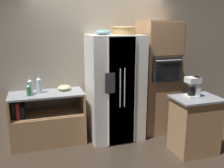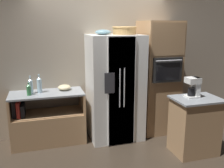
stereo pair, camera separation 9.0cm
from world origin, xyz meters
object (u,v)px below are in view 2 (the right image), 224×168
at_px(wall_oven, 158,78).
at_px(coffee_maker, 194,86).
at_px(fruit_bowl, 103,32).
at_px(mixing_bowl, 64,87).
at_px(wicker_basket, 124,30).
at_px(bottle_short, 39,84).
at_px(refrigerator, 115,88).
at_px(bottle_tall, 29,90).
at_px(bottle_wide, 31,86).

xyz_separation_m(wall_oven, coffee_maker, (0.15, -0.92, 0.04)).
height_order(fruit_bowl, mixing_bowl, fruit_bowl).
distance_m(wicker_basket, bottle_short, 1.73).
xyz_separation_m(wicker_basket, fruit_bowl, (-0.37, 0.03, -0.03)).
relative_size(refrigerator, mixing_bowl, 8.29).
xyz_separation_m(wall_oven, bottle_tall, (-2.33, -0.03, -0.05)).
distance_m(wall_oven, fruit_bowl, 1.36).
bearing_deg(wicker_basket, refrigerator, -164.33).
bearing_deg(refrigerator, fruit_bowl, 156.21).
relative_size(wicker_basket, bottle_short, 1.33).
height_order(bottle_tall, mixing_bowl, bottle_tall).
height_order(bottle_tall, bottle_wide, bottle_wide).
xyz_separation_m(bottle_tall, bottle_short, (0.17, 0.13, 0.04)).
height_order(bottle_wide, coffee_maker, coffee_maker).
bearing_deg(wicker_basket, fruit_bowl, 175.02).
bearing_deg(wicker_basket, bottle_short, 176.10).
bearing_deg(coffee_maker, bottle_short, 156.24).
distance_m(bottle_wide, mixing_bowl, 0.57).
xyz_separation_m(wall_oven, wicker_basket, (-0.69, -0.00, 0.88)).
distance_m(refrigerator, bottle_tall, 1.46).
height_order(bottle_short, bottle_wide, bottle_short).
bearing_deg(bottle_short, bottle_wide, -168.43).
distance_m(refrigerator, bottle_short, 1.31).
relative_size(refrigerator, wicker_basket, 4.41).
height_order(fruit_bowl, bottle_wide, fruit_bowl).
bearing_deg(fruit_bowl, wicker_basket, -4.98).
xyz_separation_m(wicker_basket, bottle_tall, (-1.64, -0.03, -0.94)).
relative_size(bottle_tall, bottle_wide, 0.69).
relative_size(bottle_short, bottle_wide, 1.04).
relative_size(bottle_wide, mixing_bowl, 1.36).
distance_m(fruit_bowl, bottle_short, 1.40).
bearing_deg(refrigerator, bottle_short, 173.33).
xyz_separation_m(wicker_basket, bottle_wide, (-1.61, 0.07, -0.90)).
distance_m(fruit_bowl, mixing_bowl, 1.18).
height_order(wall_oven, coffee_maker, wall_oven).
xyz_separation_m(wall_oven, bottle_wide, (-2.30, 0.07, -0.02)).
xyz_separation_m(fruit_bowl, bottle_tall, (-1.27, -0.06, -0.90)).
bearing_deg(mixing_bowl, wall_oven, -4.77).
height_order(wall_oven, mixing_bowl, wall_oven).
bearing_deg(bottle_short, wall_oven, -2.60).
xyz_separation_m(refrigerator, bottle_tall, (-1.46, 0.02, 0.07)).
bearing_deg(refrigerator, bottle_wide, 175.12).
relative_size(wall_oven, bottle_short, 6.59).
distance_m(fruit_bowl, coffee_maker, 1.74).
bearing_deg(refrigerator, wall_oven, 3.48).
xyz_separation_m(wall_oven, bottle_short, (-2.16, 0.10, -0.01)).
height_order(refrigerator, coffee_maker, refrigerator).
xyz_separation_m(fruit_bowl, bottle_wide, (-1.24, 0.04, -0.87)).
distance_m(bottle_short, mixing_bowl, 0.43).
height_order(wicker_basket, coffee_maker, wicker_basket).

